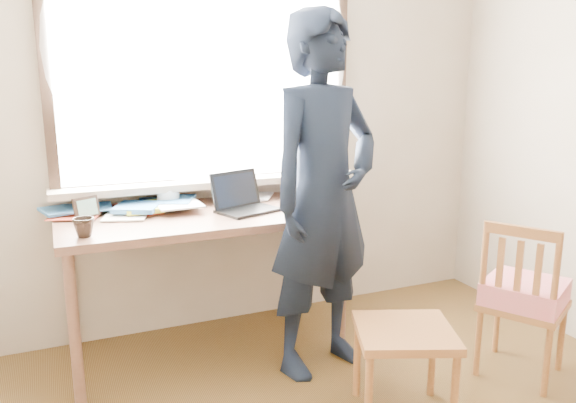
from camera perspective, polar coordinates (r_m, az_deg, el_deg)
name	(u,v)px	position (r m, az deg, el deg)	size (l,w,h in m)	color
room_shell	(410,50)	(1.86, 12.30, 14.81)	(3.52, 4.02, 2.61)	#B4A591
desk	(202,228)	(3.15, -8.71, -2.63)	(1.53, 0.76, 0.82)	brown
laptop	(243,202)	(3.15, -4.63, 0.00)	(0.38, 0.35, 0.22)	black
mug_white	(168,198)	(3.31, -12.09, 0.37)	(0.13, 0.13, 0.10)	white
mug_dark	(84,227)	(2.79, -20.03, -2.50)	(0.10, 0.10, 0.09)	black
mouse	(289,205)	(3.19, 0.15, -0.40)	(0.10, 0.07, 0.04)	black
desk_clutter	(130,207)	(3.23, -15.71, -0.57)	(0.75, 0.51, 0.05)	white
book_a	(118,208)	(3.29, -16.93, -0.67)	(0.20, 0.27, 0.03)	white
book_b	(244,196)	(3.49, -4.49, 0.53)	(0.17, 0.23, 0.02)	white
picture_frame	(86,209)	(3.13, -19.80, -0.72)	(0.13, 0.08, 0.11)	black
work_chair	(404,342)	(2.68, 11.73, -13.82)	(0.55, 0.54, 0.44)	#9E6333
side_chair	(524,295)	(3.20, 22.84, -8.75)	(0.52, 0.53, 0.85)	#9E6333
person	(323,197)	(2.92, 3.61, 0.51)	(0.69, 0.45, 1.89)	black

